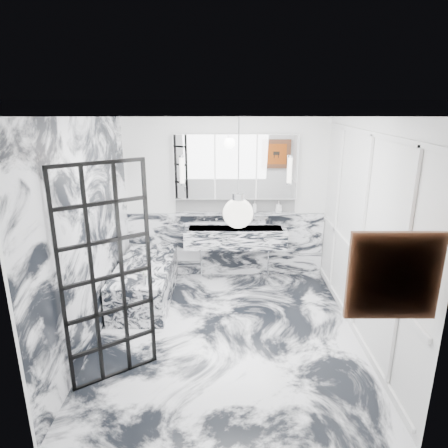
{
  "coord_description": "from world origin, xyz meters",
  "views": [
    {
      "loc": [
        -0.03,
        -4.4,
        2.8
      ],
      "look_at": [
        -0.03,
        0.5,
        1.28
      ],
      "focal_mm": 32.0,
      "sensor_mm": 36.0,
      "label": 1
    }
  ],
  "objects_px": {
    "mirror_cabinet": "(236,167)",
    "bathtub": "(145,281)",
    "crittall_door": "(108,277)",
    "trough_sink": "(235,237)"
  },
  "relations": [
    {
      "from": "mirror_cabinet",
      "to": "bathtub",
      "type": "height_order",
      "value": "mirror_cabinet"
    },
    {
      "from": "crittall_door",
      "to": "mirror_cabinet",
      "type": "relative_size",
      "value": 1.19
    },
    {
      "from": "trough_sink",
      "to": "bathtub",
      "type": "relative_size",
      "value": 0.97
    },
    {
      "from": "mirror_cabinet",
      "to": "trough_sink",
      "type": "bearing_deg",
      "value": -90.0
    },
    {
      "from": "trough_sink",
      "to": "bathtub",
      "type": "bearing_deg",
      "value": -153.52
    },
    {
      "from": "trough_sink",
      "to": "bathtub",
      "type": "height_order",
      "value": "trough_sink"
    },
    {
      "from": "crittall_door",
      "to": "trough_sink",
      "type": "relative_size",
      "value": 1.41
    },
    {
      "from": "crittall_door",
      "to": "trough_sink",
      "type": "height_order",
      "value": "crittall_door"
    },
    {
      "from": "crittall_door",
      "to": "mirror_cabinet",
      "type": "xyz_separation_m",
      "value": [
        1.33,
        2.53,
        0.69
      ]
    },
    {
      "from": "mirror_cabinet",
      "to": "crittall_door",
      "type": "bearing_deg",
      "value": -117.66
    }
  ]
}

